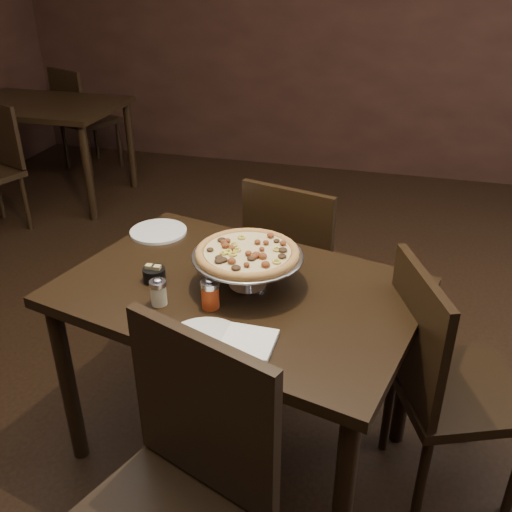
# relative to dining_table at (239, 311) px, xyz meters

# --- Properties ---
(room) EXTENTS (6.04, 7.04, 2.84)m
(room) POSITION_rel_dining_table_xyz_m (-0.01, 0.00, 0.74)
(room) COLOR black
(room) RESTS_ON ground
(dining_table) EXTENTS (1.38, 1.08, 0.77)m
(dining_table) POSITION_rel_dining_table_xyz_m (0.00, 0.00, 0.00)
(dining_table) COLOR black
(dining_table) RESTS_ON ground
(background_table) EXTENTS (1.23, 0.82, 0.77)m
(background_table) POSITION_rel_dining_table_xyz_m (-2.27, 2.22, 0.00)
(background_table) COLOR black
(background_table) RESTS_ON ground
(pizza_stand) EXTENTS (0.39, 0.39, 0.16)m
(pizza_stand) POSITION_rel_dining_table_xyz_m (0.03, 0.02, 0.23)
(pizza_stand) COLOR silver
(pizza_stand) RESTS_ON dining_table
(parmesan_shaker) EXTENTS (0.06, 0.06, 0.10)m
(parmesan_shaker) POSITION_rel_dining_table_xyz_m (-0.22, -0.17, 0.15)
(parmesan_shaker) COLOR beige
(parmesan_shaker) RESTS_ON dining_table
(pepper_flake_shaker) EXTENTS (0.06, 0.06, 0.11)m
(pepper_flake_shaker) POSITION_rel_dining_table_xyz_m (-0.05, -0.14, 0.15)
(pepper_flake_shaker) COLOR #9A250E
(pepper_flake_shaker) RESTS_ON dining_table
(packet_caddy) EXTENTS (0.08, 0.08, 0.06)m
(packet_caddy) POSITION_rel_dining_table_xyz_m (-0.30, -0.03, 0.13)
(packet_caddy) COLOR black
(packet_caddy) RESTS_ON dining_table
(napkin_stack) EXTENTS (0.16, 0.16, 0.02)m
(napkin_stack) POSITION_rel_dining_table_xyz_m (0.12, -0.31, 0.11)
(napkin_stack) COLOR white
(napkin_stack) RESTS_ON dining_table
(plate_left) EXTENTS (0.24, 0.24, 0.01)m
(plate_left) POSITION_rel_dining_table_xyz_m (-0.45, 0.33, 0.11)
(plate_left) COLOR silver
(plate_left) RESTS_ON dining_table
(plate_near) EXTENTS (0.25, 0.25, 0.01)m
(plate_near) POSITION_rel_dining_table_xyz_m (-0.01, -0.34, 0.11)
(plate_near) COLOR silver
(plate_near) RESTS_ON dining_table
(serving_spatula) EXTENTS (0.14, 0.14, 0.02)m
(serving_spatula) POSITION_rel_dining_table_xyz_m (0.09, -0.01, 0.23)
(serving_spatula) COLOR silver
(serving_spatula) RESTS_ON pizza_stand
(chair_far) EXTENTS (0.53, 0.53, 0.93)m
(chair_far) POSITION_rel_dining_table_xyz_m (0.08, 0.68, -0.16)
(chair_far) COLOR black
(chair_far) RESTS_ON ground
(chair_near) EXTENTS (0.60, 0.60, 1.00)m
(chair_near) POSITION_rel_dining_table_xyz_m (0.04, -0.73, -0.12)
(chair_near) COLOR black
(chair_near) RESTS_ON ground
(chair_side) EXTENTS (0.56, 0.56, 0.92)m
(chair_side) POSITION_rel_dining_table_xyz_m (0.73, 0.02, -0.16)
(chair_side) COLOR black
(chair_side) RESTS_ON ground
(bg_chair_far) EXTENTS (0.56, 0.56, 0.92)m
(bg_chair_far) POSITION_rel_dining_table_xyz_m (-2.34, 2.87, -0.16)
(bg_chair_far) COLOR black
(bg_chair_far) RESTS_ON ground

